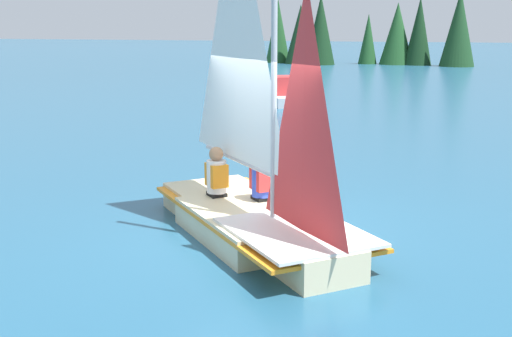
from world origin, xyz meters
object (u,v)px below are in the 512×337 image
object	(u,v)px
sailboat_main	(255,189)
motorboat_distant	(287,94)
sailor_helm	(262,185)
sailor_crew	(217,182)

from	to	relation	value
sailboat_main	motorboat_distant	xyz separation A→B (m)	(4.73, -15.94, -0.32)
motorboat_distant	sailboat_main	bearing A→B (deg)	-12.82
sailor_helm	motorboat_distant	world-z (taller)	sailor_helm
sailboat_main	sailor_helm	bearing A→B (deg)	142.26
sailor_crew	sailor_helm	bearing A→B (deg)	46.39
sailboat_main	sailor_crew	xyz separation A→B (m)	(0.80, -0.48, -0.07)
sailor_helm	sailboat_main	bearing A→B (deg)	-37.74
sailor_crew	motorboat_distant	size ratio (longest dim) A/B	0.29
sailboat_main	sailor_helm	xyz separation A→B (m)	(0.08, -0.51, -0.07)
sailor_crew	motorboat_distant	bearing A→B (deg)	147.58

